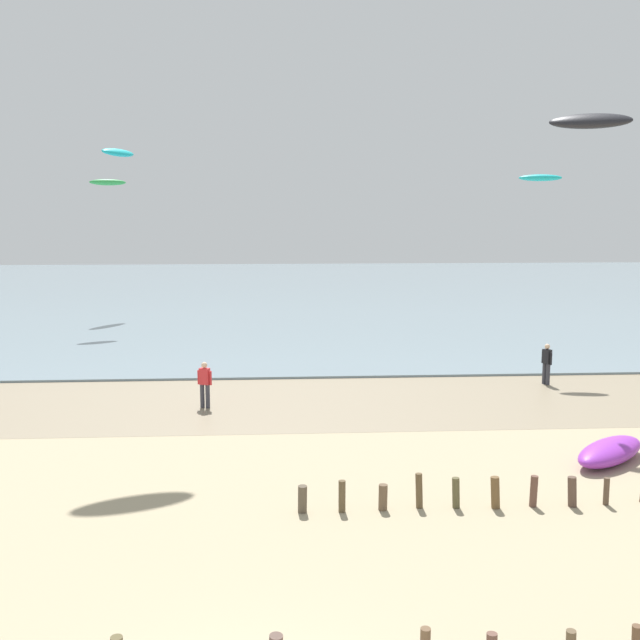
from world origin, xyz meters
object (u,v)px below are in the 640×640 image
(grounded_kite, at_px, (610,451))
(kite_aloft_0, at_px, (540,178))
(person_right_flank, at_px, (205,383))
(kite_aloft_5, at_px, (118,153))
(kite_aloft_2, at_px, (590,121))
(person_mid_beach, at_px, (547,363))
(kite_aloft_6, at_px, (108,182))

(grounded_kite, distance_m, kite_aloft_0, 15.64)
(person_right_flank, height_order, kite_aloft_0, kite_aloft_0)
(kite_aloft_5, bearing_deg, kite_aloft_2, 68.27)
(kite_aloft_0, bearing_deg, kite_aloft_5, -31.70)
(person_right_flank, relative_size, kite_aloft_0, 0.90)
(person_right_flank, bearing_deg, kite_aloft_5, 107.20)
(kite_aloft_0, bearing_deg, grounded_kite, 89.31)
(person_mid_beach, height_order, grounded_kite, person_mid_beach)
(grounded_kite, relative_size, kite_aloft_6, 1.46)
(grounded_kite, height_order, kite_aloft_5, kite_aloft_5)
(kite_aloft_5, relative_size, kite_aloft_6, 1.39)
(person_right_flank, xyz_separation_m, kite_aloft_0, (14.45, 6.34, 7.69))
(person_right_flank, relative_size, kite_aloft_5, 0.57)
(kite_aloft_0, bearing_deg, kite_aloft_6, -20.45)
(kite_aloft_0, distance_m, kite_aloft_2, 8.17)
(kite_aloft_2, bearing_deg, kite_aloft_5, -32.14)
(person_mid_beach, xyz_separation_m, kite_aloft_6, (-21.08, 15.96, 7.93))
(kite_aloft_0, height_order, kite_aloft_5, kite_aloft_5)
(kite_aloft_2, bearing_deg, grounded_kite, 98.00)
(person_mid_beach, xyz_separation_m, kite_aloft_2, (-0.58, -4.48, 9.21))
(grounded_kite, xyz_separation_m, kite_aloft_2, (1.11, 5.12, 9.81))
(kite_aloft_0, bearing_deg, kite_aloft_2, 90.67)
(grounded_kite, height_order, kite_aloft_2, kite_aloft_2)
(person_mid_beach, height_order, kite_aloft_2, kite_aloft_2)
(person_right_flank, relative_size, kite_aloft_2, 0.64)
(kite_aloft_0, bearing_deg, person_mid_beach, 88.79)
(kite_aloft_5, xyz_separation_m, kite_aloft_6, (0.78, -7.18, -2.28))
(person_mid_beach, distance_m, kite_aloft_0, 8.46)
(person_right_flank, relative_size, grounded_kite, 0.54)
(grounded_kite, relative_size, kite_aloft_0, 1.67)
(kite_aloft_2, xyz_separation_m, kite_aloft_5, (-21.28, 27.62, 1.00))
(kite_aloft_2, height_order, kite_aloft_5, kite_aloft_5)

